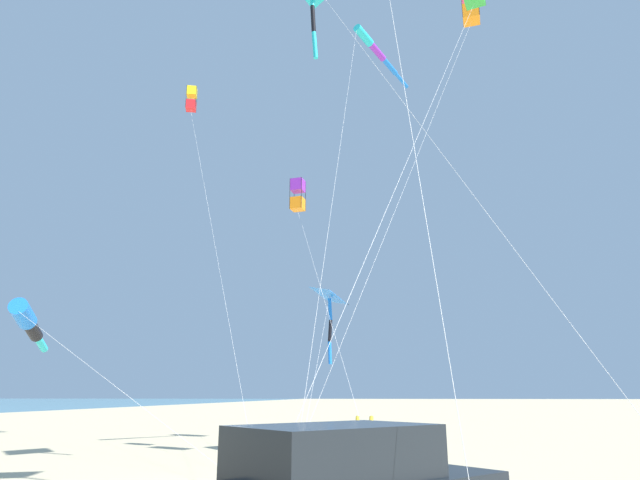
{
  "coord_description": "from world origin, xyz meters",
  "views": [
    {
      "loc": [
        4.72,
        -13.03,
        2.24
      ],
      "look_at": [
        2.23,
        6.31,
        7.72
      ],
      "focal_mm": 30.92,
      "sensor_mm": 36.0,
      "label": 1
    }
  ],
  "objects_px": {
    "kite_windsock_black_fish_shape": "(376,50)",
    "kite_box_green_low_center": "(298,195)",
    "kite_box_teal_far_right": "(470,4)",
    "kite_box_purple_drifting": "(192,99)",
    "kite_windsock_blue_topmost": "(28,322)",
    "person_adult_flyer": "(364,455)",
    "kite_delta_magenta_far_left": "(331,296)"
  },
  "relations": [
    {
      "from": "kite_delta_magenta_far_left",
      "to": "kite_box_green_low_center",
      "type": "relative_size",
      "value": 0.87
    },
    {
      "from": "kite_windsock_black_fish_shape",
      "to": "kite_windsock_blue_topmost",
      "type": "distance_m",
      "value": 18.73
    },
    {
      "from": "kite_windsock_black_fish_shape",
      "to": "kite_windsock_blue_topmost",
      "type": "bearing_deg",
      "value": -139.79
    },
    {
      "from": "kite_delta_magenta_far_left",
      "to": "kite_box_purple_drifting",
      "type": "bearing_deg",
      "value": 154.6
    },
    {
      "from": "kite_box_teal_far_right",
      "to": "kite_box_purple_drifting",
      "type": "bearing_deg",
      "value": 170.34
    },
    {
      "from": "person_adult_flyer",
      "to": "kite_box_purple_drifting",
      "type": "height_order",
      "value": "kite_box_purple_drifting"
    },
    {
      "from": "person_adult_flyer",
      "to": "kite_windsock_blue_topmost",
      "type": "relative_size",
      "value": 0.19
    },
    {
      "from": "kite_windsock_black_fish_shape",
      "to": "kite_box_teal_far_right",
      "type": "height_order",
      "value": "kite_box_teal_far_right"
    },
    {
      "from": "person_adult_flyer",
      "to": "kite_windsock_blue_topmost",
      "type": "height_order",
      "value": "kite_windsock_blue_topmost"
    },
    {
      "from": "kite_delta_magenta_far_left",
      "to": "kite_windsock_blue_topmost",
      "type": "xyz_separation_m",
      "value": [
        -7.62,
        -8.32,
        -2.01
      ]
    },
    {
      "from": "kite_windsock_blue_topmost",
      "to": "kite_delta_magenta_far_left",
      "type": "bearing_deg",
      "value": 47.5
    },
    {
      "from": "kite_box_purple_drifting",
      "to": "kite_box_green_low_center",
      "type": "bearing_deg",
      "value": -32.8
    },
    {
      "from": "kite_delta_magenta_far_left",
      "to": "kite_box_purple_drifting",
      "type": "relative_size",
      "value": 0.55
    },
    {
      "from": "person_adult_flyer",
      "to": "kite_windsock_black_fish_shape",
      "type": "height_order",
      "value": "kite_windsock_black_fish_shape"
    },
    {
      "from": "kite_windsock_blue_topmost",
      "to": "kite_box_teal_far_right",
      "type": "distance_m",
      "value": 24.23
    },
    {
      "from": "kite_box_purple_drifting",
      "to": "kite_windsock_black_fish_shape",
      "type": "bearing_deg",
      "value": -20.63
    },
    {
      "from": "kite_windsock_black_fish_shape",
      "to": "kite_box_green_low_center",
      "type": "bearing_deg",
      "value": -171.7
    },
    {
      "from": "kite_box_green_low_center",
      "to": "kite_box_purple_drifting",
      "type": "bearing_deg",
      "value": 147.2
    },
    {
      "from": "person_adult_flyer",
      "to": "kite_box_purple_drifting",
      "type": "bearing_deg",
      "value": 126.32
    },
    {
      "from": "kite_windsock_black_fish_shape",
      "to": "kite_box_green_low_center",
      "type": "height_order",
      "value": "kite_windsock_black_fish_shape"
    },
    {
      "from": "person_adult_flyer",
      "to": "kite_box_purple_drifting",
      "type": "distance_m",
      "value": 24.21
    },
    {
      "from": "kite_delta_magenta_far_left",
      "to": "kite_box_teal_far_right",
      "type": "height_order",
      "value": "kite_box_teal_far_right"
    },
    {
      "from": "kite_windsock_blue_topmost",
      "to": "kite_box_purple_drifting",
      "type": "bearing_deg",
      "value": 92.93
    },
    {
      "from": "kite_windsock_black_fish_shape",
      "to": "kite_windsock_blue_topmost",
      "type": "xyz_separation_m",
      "value": [
        -9.82,
        -8.3,
        -13.62
      ]
    },
    {
      "from": "kite_box_teal_far_right",
      "to": "kite_box_purple_drifting",
      "type": "height_order",
      "value": "kite_box_teal_far_right"
    },
    {
      "from": "kite_box_green_low_center",
      "to": "kite_box_teal_far_right",
      "type": "distance_m",
      "value": 13.45
    },
    {
      "from": "kite_windsock_blue_topmost",
      "to": "kite_box_teal_far_right",
      "type": "relative_size",
      "value": 0.43
    },
    {
      "from": "kite_delta_magenta_far_left",
      "to": "kite_windsock_blue_topmost",
      "type": "relative_size",
      "value": 1.1
    },
    {
      "from": "kite_windsock_black_fish_shape",
      "to": "kite_box_purple_drifting",
      "type": "bearing_deg",
      "value": 159.37
    },
    {
      "from": "kite_windsock_black_fish_shape",
      "to": "kite_delta_magenta_far_left",
      "type": "height_order",
      "value": "kite_windsock_black_fish_shape"
    },
    {
      "from": "kite_delta_magenta_far_left",
      "to": "kite_windsock_blue_topmost",
      "type": "height_order",
      "value": "kite_delta_magenta_far_left"
    },
    {
      "from": "kite_windsock_black_fish_shape",
      "to": "kite_box_purple_drifting",
      "type": "height_order",
      "value": "kite_box_purple_drifting"
    }
  ]
}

